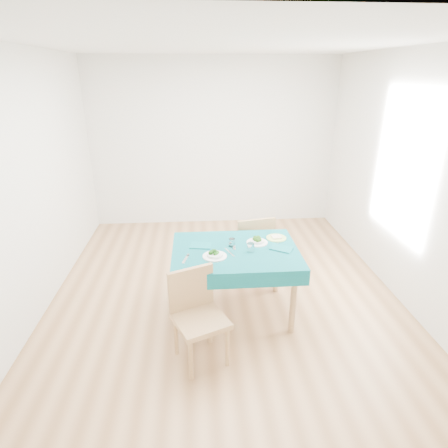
{
  "coord_description": "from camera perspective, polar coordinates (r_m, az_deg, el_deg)",
  "views": [
    {
      "loc": [
        -0.3,
        -3.9,
        2.44
      ],
      "look_at": [
        0.0,
        0.0,
        0.85
      ],
      "focal_mm": 30.0,
      "sensor_mm": 36.0,
      "label": 1
    }
  ],
  "objects": [
    {
      "name": "tumbler_side",
      "position": [
        3.77,
        4.08,
        -3.63
      ],
      "size": [
        0.07,
        0.07,
        0.1
      ],
      "primitive_type": "cylinder",
      "color": "white",
      "rests_on": "table"
    },
    {
      "name": "bowl_near",
      "position": [
        3.68,
        -1.42,
        -4.51
      ],
      "size": [
        0.24,
        0.24,
        0.07
      ],
      "primitive_type": null,
      "color": "white",
      "rests_on": "table"
    },
    {
      "name": "fork_far",
      "position": [
        3.91,
        1.54,
        -3.37
      ],
      "size": [
        0.03,
        0.19,
        0.0
      ],
      "primitive_type": "cube",
      "rotation": [
        0.0,
        0.0,
        -0.05
      ],
      "color": "silver",
      "rests_on": "table"
    },
    {
      "name": "bread_slice",
      "position": [
        4.12,
        7.98,
        -1.95
      ],
      "size": [
        0.11,
        0.11,
        0.01
      ],
      "primitive_type": "cube",
      "rotation": [
        0.0,
        0.0,
        0.15
      ],
      "color": "beige",
      "rests_on": "side_plate"
    },
    {
      "name": "bowl_far",
      "position": [
        3.98,
        5.08,
        -2.45
      ],
      "size": [
        0.23,
        0.23,
        0.07
      ],
      "primitive_type": null,
      "color": "white",
      "rests_on": "table"
    },
    {
      "name": "napkin_far",
      "position": [
        3.89,
        8.76,
        -3.7
      ],
      "size": [
        0.27,
        0.25,
        0.01
      ],
      "primitive_type": "cube",
      "rotation": [
        0.0,
        0.0,
        -0.57
      ],
      "color": "#0A565C",
      "rests_on": "table"
    },
    {
      "name": "napkin_near",
      "position": [
        3.91,
        -3.57,
        -3.3
      ],
      "size": [
        0.24,
        0.19,
        0.01
      ],
      "primitive_type": "cube",
      "rotation": [
        0.0,
        0.0,
        -0.17
      ],
      "color": "#0A565C",
      "rests_on": "table"
    },
    {
      "name": "tumbler_center",
      "position": [
        3.89,
        1.21,
        -2.82
      ],
      "size": [
        0.07,
        0.07,
        0.09
      ],
      "primitive_type": "cylinder",
      "color": "white",
      "rests_on": "table"
    },
    {
      "name": "fork_near",
      "position": [
        3.66,
        -5.88,
        -5.34
      ],
      "size": [
        0.07,
        0.19,
        0.0
      ],
      "primitive_type": "cube",
      "rotation": [
        0.0,
        0.0,
        -0.25
      ],
      "color": "silver",
      "rests_on": "table"
    },
    {
      "name": "knife_far",
      "position": [
        3.91,
        8.29,
        -3.61
      ],
      "size": [
        0.04,
        0.22,
        0.0
      ],
      "primitive_type": "cube",
      "rotation": [
        0.0,
        0.0,
        -0.12
      ],
      "color": "silver",
      "rests_on": "table"
    },
    {
      "name": "table",
      "position": [
        4.02,
        1.68,
        -8.77
      ],
      "size": [
        1.28,
        0.97,
        0.76
      ],
      "primitive_type": "cube",
      "color": "#074D53",
      "rests_on": "ground"
    },
    {
      "name": "room_shell",
      "position": [
        4.07,
        -0.0,
        6.51
      ],
      "size": [
        4.02,
        4.52,
        2.73
      ],
      "color": "olive",
      "rests_on": "ground"
    },
    {
      "name": "chair_near",
      "position": [
        3.32,
        -3.66,
        -12.98
      ],
      "size": [
        0.58,
        0.6,
        1.07
      ],
      "primitive_type": "cube",
      "rotation": [
        0.0,
        0.0,
        0.41
      ],
      "color": "#967046",
      "rests_on": "ground"
    },
    {
      "name": "knife_near",
      "position": [
        3.78,
        0.85,
        -4.32
      ],
      "size": [
        0.09,
        0.2,
        0.0
      ],
      "primitive_type": "cube",
      "rotation": [
        0.0,
        0.0,
        0.37
      ],
      "color": "silver",
      "rests_on": "table"
    },
    {
      "name": "chair_far",
      "position": [
        4.66,
        4.02,
        -1.5
      ],
      "size": [
        0.55,
        0.58,
        1.15
      ],
      "primitive_type": "cube",
      "rotation": [
        0.0,
        0.0,
        3.33
      ],
      "color": "#967046",
      "rests_on": "ground"
    },
    {
      "name": "side_plate",
      "position": [
        4.13,
        7.97,
        -2.11
      ],
      "size": [
        0.22,
        0.22,
        0.01
      ],
      "primitive_type": "cylinder",
      "color": "#C0DC6B",
      "rests_on": "table"
    }
  ]
}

